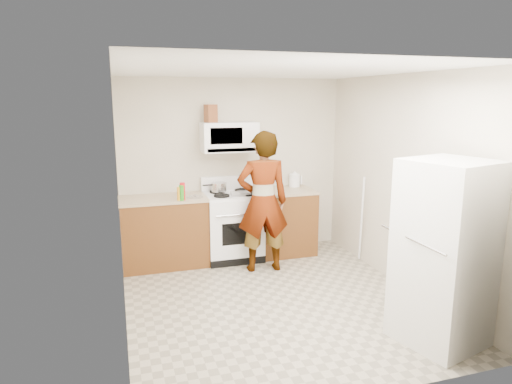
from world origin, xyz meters
name	(u,v)px	position (x,y,z in m)	size (l,w,h in m)	color
floor	(274,300)	(0.00, 0.00, 0.00)	(3.60, 3.60, 0.00)	gray
back_wall	(233,167)	(0.00, 1.79, 1.25)	(3.20, 0.02, 2.50)	beige
right_wall	(403,183)	(1.59, 0.00, 1.25)	(0.02, 3.60, 2.50)	beige
cabinet_left	(164,233)	(-1.04, 1.49, 0.45)	(1.12, 0.62, 0.90)	brown
counter_left	(163,199)	(-1.04, 1.49, 0.92)	(1.14, 0.64, 0.04)	tan
cabinet_right	(284,223)	(0.68, 1.49, 0.45)	(0.80, 0.62, 0.90)	brown
counter_right	(285,191)	(0.68, 1.49, 0.92)	(0.82, 0.64, 0.04)	tan
gas_range	(232,225)	(-0.10, 1.48, 0.49)	(0.76, 0.65, 1.13)	white
microwave	(229,137)	(-0.10, 1.61, 1.70)	(0.76, 0.38, 0.40)	white
person	(263,202)	(0.17, 0.94, 0.91)	(0.67, 0.44, 1.83)	tan
fridge	(445,253)	(1.19, -1.25, 0.85)	(0.70, 0.70, 1.70)	#B8B8B3
kettle	(294,180)	(0.90, 1.68, 1.03)	(0.16, 0.16, 0.19)	white
jug	(211,113)	(-0.35, 1.61, 2.02)	(0.14, 0.14, 0.24)	brown
saucepan	(219,187)	(-0.26, 1.58, 1.01)	(0.21, 0.21, 0.11)	silver
tray	(240,194)	(-0.02, 1.33, 0.96)	(0.25, 0.16, 0.05)	silver
bottle_spray	(183,191)	(-0.81, 1.25, 1.05)	(0.07, 0.07, 0.23)	red
bottle_hot_sauce	(179,194)	(-0.85, 1.25, 1.02)	(0.06, 0.06, 0.17)	orange
bottle_green_cap	(182,193)	(-0.82, 1.24, 1.04)	(0.06, 0.06, 0.20)	#217F17
pot_lid	(195,197)	(-0.63, 1.37, 0.94)	(0.21, 0.21, 0.01)	silver
broom	(362,219)	(1.53, 0.78, 0.61)	(0.03, 0.03, 1.23)	white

